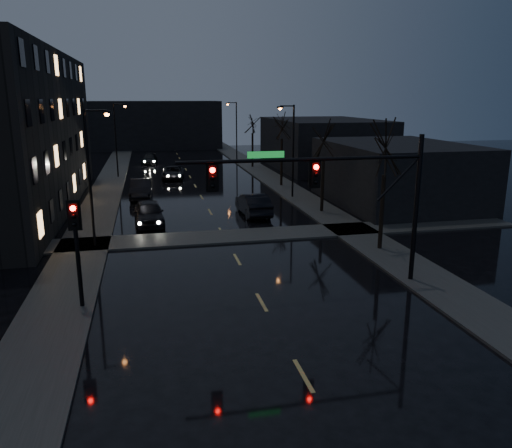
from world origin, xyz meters
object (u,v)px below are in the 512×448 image
oncoming_car_a (149,213)px  oncoming_car_d (149,159)px  oncoming_car_b (141,189)px  lead_car (253,204)px  oncoming_car_c (173,173)px

oncoming_car_a → oncoming_car_d: bearing=87.0°
oncoming_car_b → lead_car: (8.27, -8.45, 0.00)m
oncoming_car_a → oncoming_car_c: (2.70, 19.98, -0.14)m
oncoming_car_b → oncoming_car_c: oncoming_car_b is taller
oncoming_car_a → oncoming_car_c: bearing=79.8°
oncoming_car_b → oncoming_car_c: size_ratio=1.03×
oncoming_car_c → lead_car: 19.36m
oncoming_car_a → oncoming_car_c: oncoming_car_a is taller
oncoming_car_a → oncoming_car_b: (-0.59, 9.73, 0.01)m
oncoming_car_b → lead_car: 11.83m
oncoming_car_b → oncoming_car_d: (0.88, 23.24, -0.16)m
oncoming_car_a → oncoming_car_b: bearing=90.9°
oncoming_car_a → oncoming_car_d: (0.30, 32.97, -0.16)m
lead_car → oncoming_car_b: bearing=-47.6°
oncoming_car_d → lead_car: 32.54m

